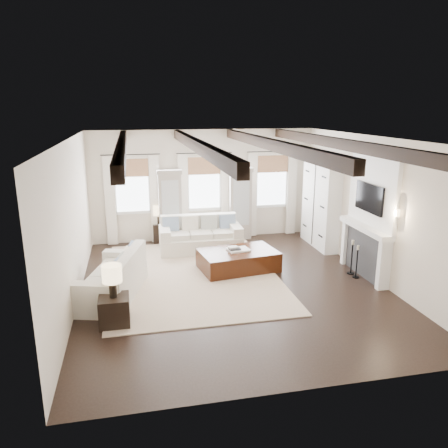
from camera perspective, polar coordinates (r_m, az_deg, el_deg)
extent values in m
plane|color=black|center=(9.69, 1.16, -8.13)|extent=(7.50, 7.50, 0.00)
cube|color=silver|center=(12.78, -2.64, 5.08)|extent=(6.50, 0.04, 3.20)
cube|color=silver|center=(5.77, 9.81, -7.79)|extent=(6.50, 0.04, 3.20)
cube|color=silver|center=(9.03, -19.30, -0.02)|extent=(0.04, 7.50, 3.20)
cube|color=silver|center=(10.40, 18.94, 1.93)|extent=(0.04, 7.50, 3.20)
cube|color=white|center=(8.93, 1.27, 11.10)|extent=(6.50, 7.50, 0.04)
cube|color=black|center=(8.70, -13.20, 9.82)|extent=(0.16, 7.40, 0.22)
cube|color=black|center=(8.80, -3.58, 10.23)|extent=(0.16, 7.40, 0.22)
cube|color=black|center=(9.14, 5.92, 10.36)|extent=(0.16, 7.40, 0.22)
cube|color=black|center=(9.68, 14.26, 10.25)|extent=(0.16, 7.40, 0.22)
cube|color=white|center=(12.58, -11.91, 4.83)|extent=(0.90, 0.03, 1.45)
cube|color=#A3704C|center=(12.44, -12.04, 7.19)|extent=(0.94, 0.04, 0.50)
cube|color=white|center=(12.57, -14.64, 2.89)|extent=(0.28, 0.08, 2.50)
cube|color=white|center=(12.57, -8.98, 3.20)|extent=(0.28, 0.08, 2.50)
cylinder|color=black|center=(12.34, -12.13, 8.86)|extent=(1.60, 0.02, 0.02)
cube|color=white|center=(12.74, -2.62, 5.27)|extent=(0.90, 0.03, 1.45)
cube|color=#A3704C|center=(12.60, -2.61, 7.60)|extent=(0.94, 0.04, 0.50)
cube|color=white|center=(12.63, -5.31, 3.38)|extent=(0.28, 0.08, 2.50)
cube|color=white|center=(12.83, 0.21, 3.63)|extent=(0.28, 0.08, 2.50)
cylinder|color=black|center=(12.51, -2.59, 9.25)|extent=(1.60, 0.02, 0.02)
cube|color=white|center=(13.23, 6.21, 5.56)|extent=(0.90, 0.03, 1.45)
cube|color=#A3704C|center=(13.09, 6.36, 7.81)|extent=(0.94, 0.04, 0.50)
cube|color=white|center=(13.02, 3.70, 3.77)|extent=(0.28, 0.08, 2.50)
cube|color=white|center=(13.41, 8.82, 3.95)|extent=(0.28, 0.08, 2.50)
cylinder|color=black|center=(13.00, 6.48, 9.40)|extent=(1.60, 0.02, 0.02)
cube|color=#A69C92|center=(12.56, -7.06, 2.01)|extent=(0.64, 0.38, 2.00)
cube|color=#B2B7BA|center=(12.33, -7.00, 2.48)|extent=(0.48, 0.02, 1.40)
cube|color=#A69C92|center=(12.37, -7.22, 6.79)|extent=(0.70, 0.42, 0.12)
cube|color=#A69C92|center=(12.89, 2.05, 2.45)|extent=(0.64, 0.38, 2.00)
cube|color=#B2B7BA|center=(12.67, 2.28, 2.92)|extent=(0.48, 0.02, 1.40)
cube|color=#A69C92|center=(12.70, 2.10, 7.12)|extent=(0.70, 0.42, 0.12)
cube|color=#2A2A2D|center=(10.63, 18.04, -3.60)|extent=(0.18, 1.50, 1.10)
cube|color=black|center=(10.66, 17.83, -4.38)|extent=(0.10, 0.90, 0.70)
cube|color=white|center=(9.95, 20.17, -5.07)|extent=(0.26, 0.14, 1.10)
cube|color=white|center=(11.29, 15.82, -2.34)|extent=(0.26, 0.14, 1.10)
cube|color=white|center=(10.42, 17.98, -0.46)|extent=(0.32, 1.90, 0.12)
cube|color=white|center=(10.28, 18.93, 4.64)|extent=(0.10, 1.90, 1.80)
cube|color=black|center=(10.29, 18.48, 3.26)|extent=(0.07, 1.10, 0.64)
cylinder|color=#FFD899|center=(9.45, 21.70, 1.35)|extent=(0.10, 0.10, 0.14)
cube|color=silver|center=(12.41, 12.52, 2.78)|extent=(0.40, 1.70, 2.50)
cube|color=black|center=(12.32, 11.63, 2.74)|extent=(0.01, 0.02, 2.40)
cube|color=#C6B097|center=(10.31, -4.13, -6.65)|extent=(3.83, 5.06, 0.02)
cube|color=silver|center=(11.92, -3.07, -2.56)|extent=(2.22, 1.05, 0.42)
cube|color=silver|center=(12.15, -3.33, 0.09)|extent=(2.10, 0.29, 0.52)
cube|color=silver|center=(11.74, -7.75, -1.19)|extent=(0.30, 0.95, 0.27)
cube|color=silver|center=(11.98, 1.48, -0.74)|extent=(0.30, 0.95, 0.27)
cube|color=silver|center=(11.73, -6.00, -1.48)|extent=(0.60, 0.64, 0.15)
cube|color=silver|center=(11.79, -3.05, -1.33)|extent=(0.60, 0.64, 0.15)
cube|color=silver|center=(11.88, -0.15, -1.18)|extent=(0.60, 0.64, 0.15)
cube|color=#6B84A7|center=(11.91, -6.98, -0.16)|extent=(0.45, 0.24, 0.46)
cube|color=silver|center=(11.95, -4.47, -0.04)|extent=(0.45, 0.24, 0.46)
cube|color=beige|center=(12.01, -1.99, 0.08)|extent=(0.45, 0.24, 0.46)
cube|color=#6B84A7|center=(12.09, 0.46, 0.20)|extent=(0.45, 0.24, 0.46)
cube|color=silver|center=(9.43, -14.40, -7.96)|extent=(1.52, 2.34, 0.41)
cube|color=silver|center=(9.16, -12.35, -5.43)|extent=(0.77, 2.03, 0.51)
cube|color=silver|center=(10.15, -12.91, -4.14)|extent=(0.96, 0.51, 0.27)
cube|color=silver|center=(8.49, -16.50, -8.30)|extent=(0.96, 0.51, 0.27)
cube|color=silver|center=(9.87, -13.74, -5.13)|extent=(0.75, 0.72, 0.14)
cube|color=silver|center=(9.35, -14.81, -6.37)|extent=(0.75, 0.72, 0.14)
cube|color=silver|center=(8.83, -16.02, -7.76)|extent=(0.75, 0.72, 0.14)
cube|color=#6B84A7|center=(9.89, -12.13, -3.67)|extent=(0.33, 0.48, 0.45)
cube|color=silver|center=(9.54, -12.74, -4.41)|extent=(0.33, 0.48, 0.45)
cube|color=beige|center=(9.19, -13.41, -5.20)|extent=(0.33, 0.48, 0.45)
cube|color=#6B84A7|center=(8.85, -14.13, -6.06)|extent=(0.33, 0.48, 0.45)
cube|color=silver|center=(8.51, -14.91, -6.98)|extent=(0.33, 0.48, 0.45)
cube|color=black|center=(10.56, 1.86, -4.75)|extent=(1.95, 1.38, 0.47)
cube|color=white|center=(10.51, 1.90, -3.37)|extent=(0.55, 0.45, 0.04)
cube|color=#262628|center=(10.45, 1.39, -3.26)|extent=(0.29, 0.24, 0.04)
cube|color=beige|center=(10.46, 1.18, -3.03)|extent=(0.24, 0.20, 0.03)
cube|color=black|center=(8.25, -14.11, -10.92)|extent=(0.54, 0.54, 0.54)
cylinder|color=black|center=(8.08, -14.30, -8.28)|extent=(0.14, 0.14, 0.29)
cylinder|color=#F9D89E|center=(7.97, -14.44, -6.28)|extent=(0.35, 0.35, 0.31)
cube|color=black|center=(12.81, -8.44, -1.16)|extent=(0.36, 0.36, 0.54)
cylinder|color=black|center=(12.71, -8.51, 0.59)|extent=(0.13, 0.13, 0.27)
cylinder|color=#F9D89E|center=(12.64, -8.56, 1.81)|extent=(0.32, 0.32, 0.29)
cylinder|color=black|center=(10.61, 16.81, -6.64)|extent=(0.16, 0.16, 0.02)
cylinder|color=black|center=(10.50, 16.95, -4.95)|extent=(0.03, 0.03, 0.68)
cylinder|color=beige|center=(10.38, 17.11, -2.97)|extent=(0.06, 0.06, 0.10)
cylinder|color=black|center=(10.81, 16.20, -6.18)|extent=(0.17, 0.17, 0.02)
cylinder|color=black|center=(10.69, 16.34, -4.40)|extent=(0.03, 0.03, 0.73)
cylinder|color=beige|center=(10.56, 16.50, -2.31)|extent=(0.06, 0.06, 0.10)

